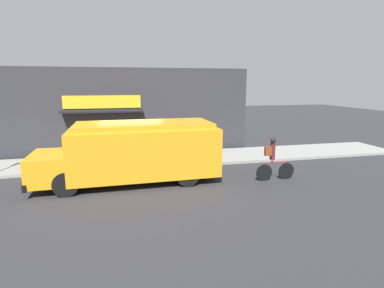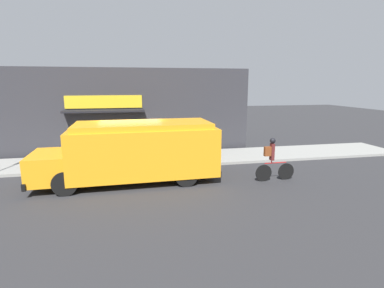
{
  "view_description": "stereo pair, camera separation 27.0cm",
  "coord_description": "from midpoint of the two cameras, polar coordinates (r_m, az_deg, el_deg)",
  "views": [
    {
      "loc": [
        -0.26,
        -12.79,
        3.72
      ],
      "look_at": [
        2.63,
        -0.2,
        1.1
      ],
      "focal_mm": 28.0,
      "sensor_mm": 36.0,
      "label": 1
    },
    {
      "loc": [
        0.0,
        -12.85,
        3.72
      ],
      "look_at": [
        2.63,
        -0.2,
        1.1
      ],
      "focal_mm": 28.0,
      "sensor_mm": 36.0,
      "label": 2
    }
  ],
  "objects": [
    {
      "name": "ground_plane",
      "position": [
        13.35,
        -11.89,
        -4.97
      ],
      "size": [
        70.0,
        70.0,
        0.0
      ],
      "primitive_type": "plane",
      "color": "#2B2B2D"
    },
    {
      "name": "sidewalk",
      "position": [
        14.7,
        -12.02,
        -3.2
      ],
      "size": [
        28.0,
        2.84,
        0.12
      ],
      "color": "gray",
      "rests_on": "ground_plane"
    },
    {
      "name": "storefront",
      "position": [
        16.08,
        -12.62,
        6.0
      ],
      "size": [
        13.0,
        0.79,
        4.52
      ],
      "color": "#2D2D33",
      "rests_on": "ground_plane"
    },
    {
      "name": "school_bus",
      "position": [
        11.55,
        -11.38,
        -1.35
      ],
      "size": [
        6.8,
        2.79,
        2.29
      ],
      "rotation": [
        0.0,
        0.0,
        0.02
      ],
      "color": "orange",
      "rests_on": "ground_plane"
    },
    {
      "name": "cyclist",
      "position": [
        11.98,
        14.58,
        -2.89
      ],
      "size": [
        1.61,
        0.22,
        1.7
      ],
      "rotation": [
        0.0,
        0.0,
        0.02
      ],
      "color": "black",
      "rests_on": "ground_plane"
    },
    {
      "name": "trash_bin",
      "position": [
        14.79,
        -2.02,
        -0.74
      ],
      "size": [
        0.54,
        0.54,
        0.95
      ],
      "color": "#38383D",
      "rests_on": "sidewalk"
    }
  ]
}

